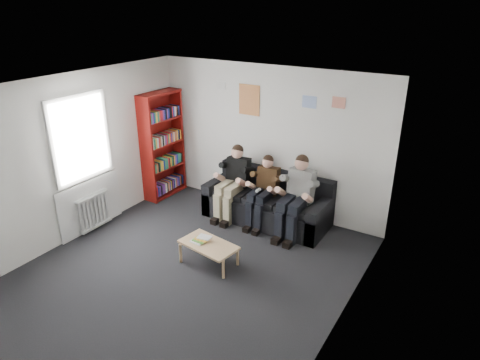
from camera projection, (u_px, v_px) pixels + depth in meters
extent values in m
plane|color=black|center=(187.00, 272.00, 6.32)|extent=(5.00, 5.00, 0.00)
plane|color=silver|center=(176.00, 89.00, 5.25)|extent=(5.00, 5.00, 0.00)
plane|color=white|center=(268.00, 141.00, 7.75)|extent=(4.50, 0.00, 4.50)
plane|color=white|center=(7.00, 288.00, 3.82)|extent=(4.50, 0.00, 4.50)
plane|color=white|center=(72.00, 159.00, 6.86)|extent=(0.00, 5.00, 5.00)
plane|color=white|center=(343.00, 233.00, 4.71)|extent=(0.00, 5.00, 5.00)
cube|color=black|center=(266.00, 210.00, 7.71)|extent=(2.23, 0.91, 0.43)
cube|color=black|center=(276.00, 181.00, 7.82)|extent=(2.23, 0.20, 0.44)
cube|color=black|center=(219.00, 193.00, 8.17)|extent=(0.18, 0.91, 0.61)
cube|color=black|center=(320.00, 219.00, 7.19)|extent=(0.18, 0.91, 0.61)
cube|color=black|center=(265.00, 198.00, 7.55)|extent=(1.87, 0.63, 0.10)
cube|color=maroon|center=(163.00, 145.00, 8.44)|extent=(0.32, 0.95, 2.11)
cube|color=tan|center=(209.00, 245.00, 6.40)|extent=(0.87, 0.48, 0.03)
cylinder|color=tan|center=(181.00, 253.00, 6.50)|extent=(0.04, 0.04, 0.31)
cylinder|color=tan|center=(223.00, 269.00, 6.13)|extent=(0.04, 0.04, 0.31)
cylinder|color=tan|center=(196.00, 242.00, 6.81)|extent=(0.04, 0.04, 0.31)
cylinder|color=tan|center=(238.00, 256.00, 6.44)|extent=(0.04, 0.04, 0.31)
cube|color=silver|center=(197.00, 241.00, 6.44)|extent=(0.20, 0.15, 0.02)
cube|color=#4EA039|center=(200.00, 240.00, 6.45)|extent=(0.20, 0.15, 0.02)
cube|color=gold|center=(202.00, 239.00, 6.46)|extent=(0.20, 0.15, 0.02)
cube|color=silver|center=(204.00, 237.00, 6.47)|extent=(0.20, 0.15, 0.02)
cube|color=black|center=(238.00, 172.00, 7.82)|extent=(0.40, 0.30, 0.57)
sphere|color=tan|center=(237.00, 152.00, 7.63)|extent=(0.22, 0.22, 0.22)
sphere|color=black|center=(238.00, 150.00, 7.63)|extent=(0.21, 0.21, 0.21)
cube|color=gray|center=(230.00, 188.00, 7.66)|extent=(0.36, 0.46, 0.15)
cube|color=gray|center=(223.00, 209.00, 7.62)|extent=(0.34, 0.14, 0.53)
cube|color=black|center=(221.00, 221.00, 7.66)|extent=(0.34, 0.26, 0.10)
cube|color=#4A2F18|center=(268.00, 180.00, 7.52)|extent=(0.36, 0.27, 0.52)
sphere|color=tan|center=(268.00, 162.00, 7.36)|extent=(0.20, 0.20, 0.20)
sphere|color=black|center=(268.00, 160.00, 7.35)|extent=(0.19, 0.19, 0.19)
cube|color=black|center=(261.00, 195.00, 7.38)|extent=(0.33, 0.42, 0.14)
cube|color=black|center=(255.00, 217.00, 7.35)|extent=(0.31, 0.13, 0.53)
cube|color=black|center=(253.00, 229.00, 7.40)|extent=(0.31, 0.24, 0.09)
cube|color=white|center=(258.00, 190.00, 7.26)|extent=(0.04, 0.13, 0.04)
cube|color=silver|center=(301.00, 186.00, 7.22)|extent=(0.42, 0.31, 0.60)
sphere|color=tan|center=(302.00, 163.00, 7.03)|extent=(0.23, 0.23, 0.23)
sphere|color=black|center=(302.00, 161.00, 7.02)|extent=(0.22, 0.22, 0.22)
cube|color=black|center=(293.00, 204.00, 7.06)|extent=(0.38, 0.49, 0.16)
cube|color=black|center=(286.00, 228.00, 7.01)|extent=(0.36, 0.15, 0.53)
cube|color=black|center=(283.00, 241.00, 7.04)|extent=(0.36, 0.28, 0.11)
cylinder|color=silver|center=(81.00, 218.00, 7.15)|extent=(0.06, 0.06, 0.60)
cylinder|color=silver|center=(85.00, 216.00, 7.21)|extent=(0.06, 0.06, 0.60)
cylinder|color=silver|center=(88.00, 214.00, 7.27)|extent=(0.06, 0.06, 0.60)
cylinder|color=silver|center=(92.00, 212.00, 7.33)|extent=(0.06, 0.06, 0.60)
cylinder|color=silver|center=(96.00, 210.00, 7.40)|extent=(0.06, 0.06, 0.60)
cylinder|color=silver|center=(99.00, 208.00, 7.46)|extent=(0.06, 0.06, 0.60)
cylinder|color=silver|center=(103.00, 207.00, 7.52)|extent=(0.06, 0.06, 0.60)
cylinder|color=silver|center=(106.00, 205.00, 7.58)|extent=(0.06, 0.06, 0.60)
cube|color=silver|center=(96.00, 225.00, 7.48)|extent=(0.10, 0.64, 0.04)
cube|color=silver|center=(92.00, 196.00, 7.25)|extent=(0.10, 0.64, 0.04)
cube|color=white|center=(80.00, 138.00, 6.89)|extent=(0.02, 1.00, 1.30)
cube|color=white|center=(74.00, 96.00, 6.62)|extent=(0.05, 1.12, 0.06)
cube|color=white|center=(86.00, 177.00, 7.15)|extent=(0.05, 1.12, 0.06)
cube|color=white|center=(90.00, 205.00, 7.36)|extent=(0.03, 1.30, 0.90)
cube|color=gold|center=(249.00, 100.00, 7.65)|extent=(0.42, 0.01, 0.55)
cube|color=#417DDF|center=(309.00, 102.00, 7.06)|extent=(0.25, 0.01, 0.20)
cube|color=#CC408C|center=(339.00, 103.00, 6.80)|extent=(0.22, 0.01, 0.18)
cube|color=silver|center=(221.00, 85.00, 7.86)|extent=(0.20, 0.01, 0.14)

